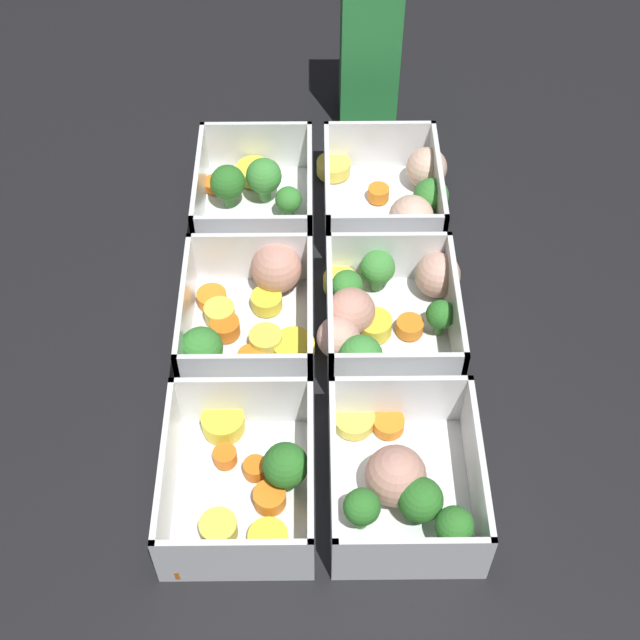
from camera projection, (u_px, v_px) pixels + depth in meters
ground_plane at (320, 335)px, 0.86m from camera, size 4.00×4.00×0.00m
container_near_left at (253, 193)px, 0.95m from camera, size 0.16×0.12×0.06m
container_near_center at (250, 313)px, 0.85m from camera, size 0.17×0.13×0.06m
container_near_right at (246, 479)px, 0.73m from camera, size 0.17×0.12×0.06m
container_far_left at (398, 195)px, 0.95m from camera, size 0.16×0.16×0.06m
container_far_center at (382, 312)px, 0.84m from camera, size 0.16×0.16×0.06m
container_far_right at (402, 482)px, 0.73m from camera, size 0.17×0.12×0.06m
juice_carton at (370, 43)px, 1.01m from camera, size 0.07×0.07×0.20m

